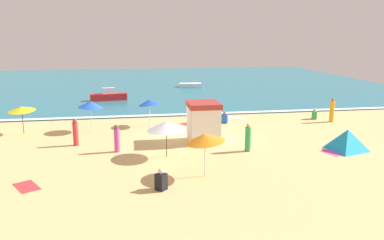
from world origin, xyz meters
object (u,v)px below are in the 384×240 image
(beach_umbrella_3, at_px, (150,102))
(small_boat_1, at_px, (109,96))
(beachgoer_2, at_px, (314,114))
(beachgoer_5, at_px, (161,181))
(beach_umbrella_4, at_px, (91,104))
(beach_tent, at_px, (347,140))
(beachgoer_7, at_px, (225,118))
(beach_umbrella_5, at_px, (166,126))
(beachgoer_3, at_px, (117,139))
(beachgoer_4, at_px, (248,138))
(beachgoer_0, at_px, (332,110))
(small_boat_0, at_px, (190,85))
(lifeguard_cabana, at_px, (203,121))
(beachgoer_6, at_px, (75,132))
(beach_umbrella_0, at_px, (205,138))
(beach_umbrella_2, at_px, (22,109))

(beach_umbrella_3, distance_m, small_boat_1, 11.98)
(beachgoer_2, distance_m, beachgoer_5, 18.16)
(beach_umbrella_4, bearing_deg, beach_tent, -24.33)
(beachgoer_2, height_order, beachgoer_7, beachgoer_7)
(beach_umbrella_5, height_order, beach_tent, beach_umbrella_5)
(beachgoer_3, distance_m, beachgoer_4, 7.58)
(beach_tent, height_order, beachgoer_0, beachgoer_0)
(small_boat_0, bearing_deg, beachgoer_4, -91.94)
(lifeguard_cabana, xyz_separation_m, small_boat_1, (-6.66, 16.09, -0.75))
(beachgoer_5, bearing_deg, beachgoer_6, 120.69)
(beach_umbrella_0, bearing_deg, beachgoer_6, 136.61)
(beach_umbrella_0, xyz_separation_m, beach_tent, (9.12, 2.94, -1.30))
(beachgoer_5, relative_size, small_boat_0, 0.35)
(beach_umbrella_0, relative_size, beach_umbrella_2, 0.95)
(small_boat_1, bearing_deg, beach_umbrella_5, -77.87)
(beachgoer_3, relative_size, beachgoer_4, 0.98)
(beach_umbrella_3, relative_size, beach_umbrella_5, 0.69)
(lifeguard_cabana, bearing_deg, beachgoer_4, -49.40)
(beach_umbrella_2, distance_m, beach_umbrella_3, 8.71)
(beachgoer_4, height_order, small_boat_1, beachgoer_4)
(beach_umbrella_0, height_order, beach_tent, beach_umbrella_0)
(beachgoer_0, bearing_deg, beachgoer_5, -141.65)
(beachgoer_3, xyz_separation_m, beachgoer_7, (7.93, 6.19, -0.40))
(beachgoer_2, xyz_separation_m, small_boat_1, (-16.68, 11.11, 0.17))
(beach_tent, bearing_deg, beachgoer_6, 167.70)
(beach_umbrella_4, bearing_deg, beach_umbrella_5, -54.71)
(beach_umbrella_0, distance_m, beach_umbrella_3, 10.97)
(beach_umbrella_3, relative_size, beachgoer_4, 1.25)
(beach_umbrella_0, height_order, beachgoer_2, beach_umbrella_0)
(lifeguard_cabana, relative_size, beachgoer_7, 2.78)
(beachgoer_3, xyz_separation_m, small_boat_1, (-1.31, 17.51, -0.24))
(beach_umbrella_4, relative_size, small_boat_1, 0.60)
(beach_tent, distance_m, beachgoer_7, 9.60)
(beach_umbrella_4, relative_size, beachgoer_4, 1.33)
(lifeguard_cabana, height_order, beach_umbrella_3, lifeguard_cabana)
(beachgoer_2, xyz_separation_m, beachgoer_7, (-7.44, -0.21, 0.01))
(beach_umbrella_0, distance_m, beachgoer_2, 15.75)
(beach_umbrella_4, xyz_separation_m, beachgoer_3, (1.87, -5.18, -1.14))
(beach_umbrella_3, relative_size, beachgoer_6, 1.23)
(beach_umbrella_2, height_order, beachgoer_6, beach_umbrella_2)
(beach_umbrella_0, height_order, beach_umbrella_4, beach_umbrella_0)
(beach_umbrella_3, distance_m, beachgoer_6, 6.55)
(beach_umbrella_3, distance_m, beach_umbrella_4, 4.22)
(beach_umbrella_3, bearing_deg, beachgoer_6, -137.35)
(small_boat_1, bearing_deg, beachgoer_5, -81.85)
(beachgoer_7, distance_m, small_boat_1, 14.61)
(small_boat_0, bearing_deg, beach_umbrella_3, -107.15)
(lifeguard_cabana, height_order, small_boat_1, lifeguard_cabana)
(beach_umbrella_0, relative_size, beach_tent, 0.77)
(beachgoer_4, distance_m, beachgoer_5, 7.31)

